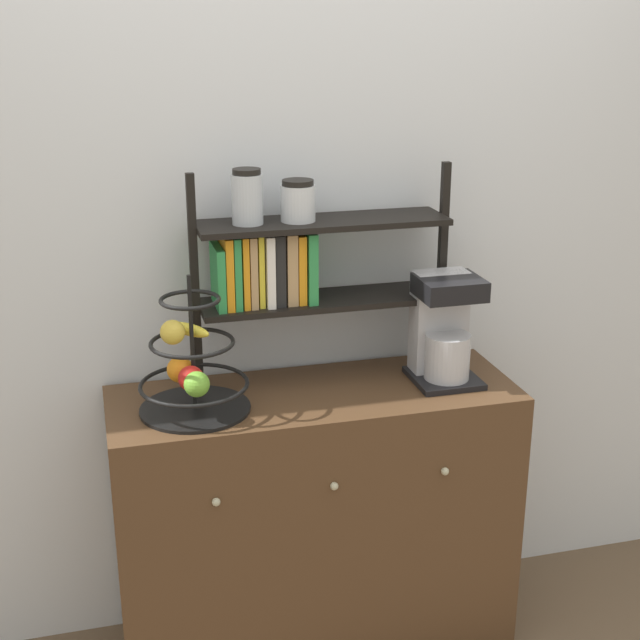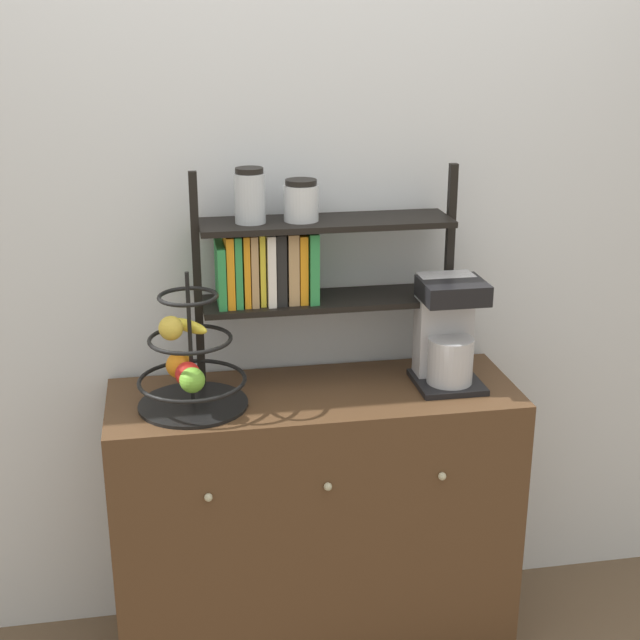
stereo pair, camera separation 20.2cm
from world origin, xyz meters
TOP-DOWN VIEW (x-y plane):
  - wall_back at (0.00, 0.48)m, footprint 7.00×0.05m
  - sideboard at (0.00, 0.22)m, footprint 1.23×0.45m
  - coffee_maker at (0.41, 0.22)m, footprint 0.20×0.21m
  - fruit_stand at (-0.37, 0.18)m, footprint 0.32×0.32m
  - shelf_hutch at (-0.05, 0.34)m, footprint 0.80×0.20m

SIDE VIEW (x-z plane):
  - sideboard at x=0.00m, z-range 0.00..0.89m
  - fruit_stand at x=-0.37m, z-range 0.82..1.22m
  - coffee_maker at x=0.41m, z-range 0.89..1.22m
  - shelf_hutch at x=-0.05m, z-range 0.96..1.62m
  - wall_back at x=0.00m, z-range 0.00..2.60m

